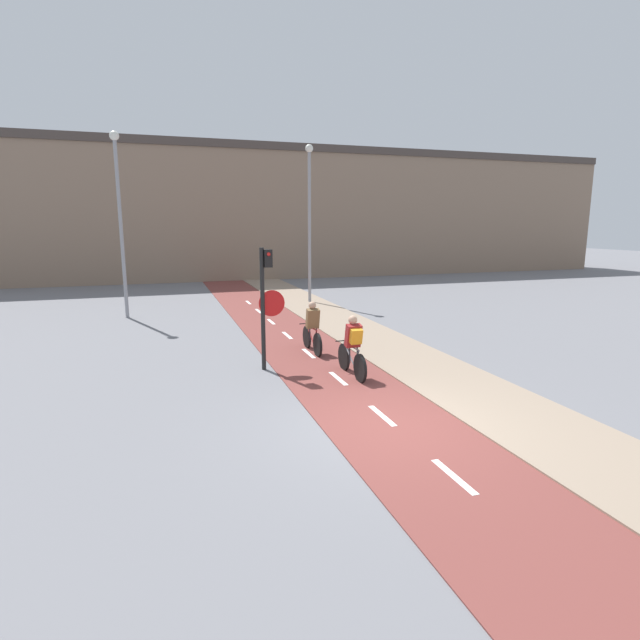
{
  "coord_description": "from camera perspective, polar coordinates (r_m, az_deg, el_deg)",
  "views": [
    {
      "loc": [
        -3.98,
        -7.86,
        3.69
      ],
      "look_at": [
        0.0,
        4.43,
        1.2
      ],
      "focal_mm": 28.0,
      "sensor_mm": 36.0,
      "label": 1
    }
  ],
  "objects": [
    {
      "name": "building_row_background",
      "position": [
        35.7,
        -11.8,
        11.93
      ],
      "size": [
        60.0,
        5.2,
        8.92
      ],
      "color": "#89705B",
      "rests_on": "ground_plane"
    },
    {
      "name": "street_lamp_sidewalk",
      "position": [
        23.59,
        -1.22,
        12.59
      ],
      "size": [
        0.36,
        0.36,
        7.23
      ],
      "color": "gray",
      "rests_on": "ground_plane"
    },
    {
      "name": "ground_plane",
      "position": [
        9.55,
        8.4,
        -11.93
      ],
      "size": [
        120.0,
        120.0,
        0.0
      ],
      "primitive_type": "plane",
      "color": "slate"
    },
    {
      "name": "bike_lane",
      "position": [
        9.56,
        8.37,
        -11.86
      ],
      "size": [
        2.61,
        60.0,
        0.02
      ],
      "color": "brown",
      "rests_on": "ground_plane"
    },
    {
      "name": "cyclist_far",
      "position": [
        14.46,
        -0.89,
        -1.14
      ],
      "size": [
        0.46,
        1.74,
        1.51
      ],
      "color": "black",
      "rests_on": "ground_plane"
    },
    {
      "name": "cyclist_near",
      "position": [
        12.18,
        3.76,
        -3.22
      ],
      "size": [
        0.46,
        1.77,
        1.53
      ],
      "color": "black",
      "rests_on": "ground_plane"
    },
    {
      "name": "street_lamp_far",
      "position": [
        21.16,
        -21.94,
        11.88
      ],
      "size": [
        0.36,
        0.36,
        7.13
      ],
      "color": "gray",
      "rests_on": "ground_plane"
    },
    {
      "name": "sidewalk_strip",
      "position": [
        10.83,
        20.55,
        -9.59
      ],
      "size": [
        2.4,
        60.0,
        0.05
      ],
      "color": "gray",
      "rests_on": "ground_plane"
    },
    {
      "name": "traffic_light_pole",
      "position": [
        12.63,
        -6.21,
        2.86
      ],
      "size": [
        0.67,
        0.25,
        3.12
      ],
      "color": "black",
      "rests_on": "ground_plane"
    }
  ]
}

